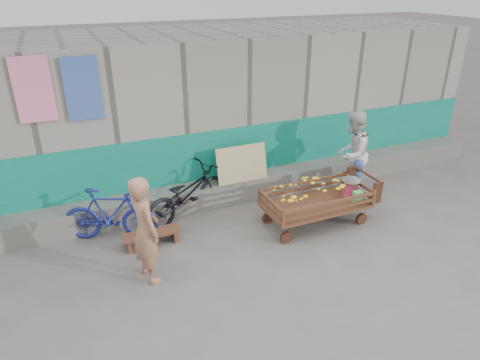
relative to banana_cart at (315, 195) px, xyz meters
name	(u,v)px	position (x,y,z in m)	size (l,w,h in m)	color
ground	(282,269)	(-1.12, -0.94, -0.58)	(80.00, 80.00, 0.00)	#595652
building_wall	(195,107)	(-1.12, 3.11, 0.89)	(12.00, 3.50, 3.00)	gray
banana_cart	(315,195)	(0.00, 0.00, 0.00)	(2.00, 0.92, 0.85)	brown
bench	(151,236)	(-2.78, 0.49, -0.41)	(0.94, 0.28, 0.23)	brown
vendor_man	(145,230)	(-3.00, -0.33, 0.23)	(0.59, 0.39, 1.62)	#AA7256
woman	(352,154)	(1.30, 0.76, 0.28)	(0.84, 0.65, 1.72)	silver
child	(357,179)	(1.30, 0.52, -0.16)	(0.41, 0.26, 0.83)	#3A5696
bicycle_dark	(187,194)	(-1.98, 1.11, -0.10)	(0.64, 1.82, 0.96)	black
bicycle_blue	(110,215)	(-3.34, 0.91, -0.11)	(0.44, 1.56, 0.94)	navy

